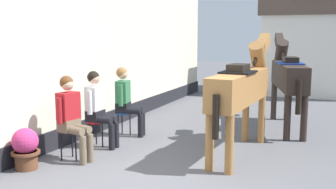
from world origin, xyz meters
name	(u,v)px	position (x,y,z in m)	size (l,w,h in m)	color
ground_plane	(220,133)	(0.00, 3.00, 0.00)	(40.00, 40.00, 0.00)	#56565B
pub_facade_wall	(71,61)	(-2.55, 1.50, 1.54)	(0.34, 14.00, 3.40)	beige
distant_cottage	(315,40)	(1.40, 9.53, 1.80)	(3.40, 2.60, 3.50)	silver
seated_visitor_near	(71,114)	(-1.74, 0.35, 0.78)	(0.61, 0.48, 1.39)	black
seated_visitor_middle	(98,105)	(-1.77, 1.18, 0.78)	(0.61, 0.49, 1.39)	red
seated_visitor_far	(126,98)	(-1.70, 2.10, 0.78)	(0.61, 0.48, 1.39)	#194C99
saddled_horse_near	(242,87)	(0.70, 1.81, 1.16)	(0.57, 3.00, 2.06)	#9E6B38
saddled_horse_far	(288,75)	(1.19, 4.06, 1.16)	(1.10, 2.92, 2.06)	#2D231E
flower_planter_middle	(26,148)	(-2.13, -0.30, 0.33)	(0.43, 0.43, 0.64)	brown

